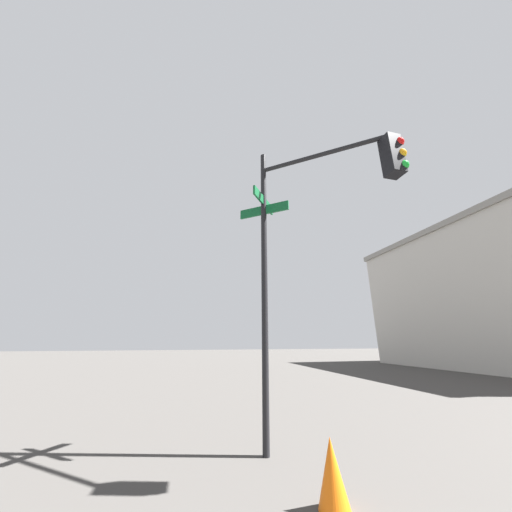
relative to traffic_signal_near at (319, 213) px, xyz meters
The scene contains 2 objects.
traffic_signal_near is the anchor object (origin of this frame).
traffic_cone 3.90m from the traffic_signal_near, 34.56° to the right, with size 0.36×0.36×0.70m, color orange.
Camera 1 is at (-2.20, -8.00, 1.77)m, focal length 18.29 mm.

